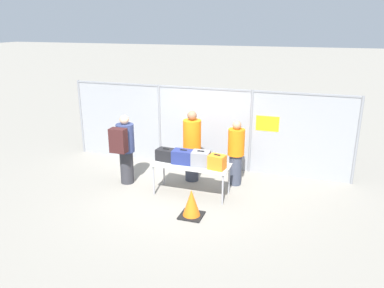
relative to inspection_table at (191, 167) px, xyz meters
name	(u,v)px	position (x,y,z in m)	size (l,w,h in m)	color
ground_plane	(182,191)	(-0.27, 0.03, -0.69)	(120.00, 120.00, 0.00)	gray
fence_section	(204,126)	(-0.25, 1.85, 0.49)	(7.96, 0.07, 2.26)	gray
inspection_table	(191,167)	(0.00, 0.00, 0.00)	(1.80, 0.75, 0.75)	#B2B2AD
suitcase_black	(166,155)	(-0.66, 0.07, 0.20)	(0.48, 0.35, 0.30)	black
suitcase_navy	(184,157)	(-0.20, 0.01, 0.22)	(0.52, 0.33, 0.34)	navy
suitcase_grey	(201,158)	(0.23, 0.01, 0.23)	(0.43, 0.38, 0.36)	slate
suitcase_orange	(217,162)	(0.64, -0.09, 0.22)	(0.40, 0.34, 0.35)	orange
traveler_hooded	(124,147)	(-1.77, 0.05, 0.28)	(0.44, 0.68, 1.77)	#2D2D33
security_worker_near	(192,145)	(-0.25, 0.80, 0.26)	(0.46, 0.46, 1.84)	#383D4C
security_worker_far	(236,152)	(0.87, 0.89, 0.16)	(0.41, 0.41, 1.66)	#383D4C
utility_trailer	(242,133)	(0.43, 4.04, -0.27)	(3.30, 2.20, 0.73)	silver
traffic_cone	(191,204)	(0.35, -1.04, -0.41)	(0.49, 0.49, 0.61)	black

